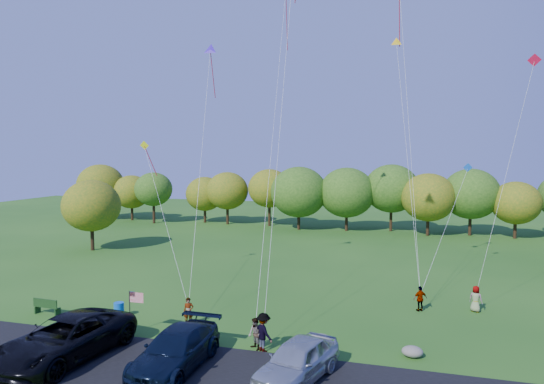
# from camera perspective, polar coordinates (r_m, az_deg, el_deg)

# --- Properties ---
(ground) EXTENTS (140.00, 140.00, 0.00)m
(ground) POSITION_cam_1_polar(r_m,az_deg,el_deg) (25.58, -3.52, -17.20)
(ground) COLOR #215016
(ground) RESTS_ON ground
(asphalt_lane) EXTENTS (44.00, 6.00, 0.06)m
(asphalt_lane) POSITION_cam_1_polar(r_m,az_deg,el_deg) (22.16, -7.22, -20.71)
(asphalt_lane) COLOR black
(asphalt_lane) RESTS_ON ground
(treeline) EXTENTS (75.69, 27.73, 8.32)m
(treeline) POSITION_cam_1_polar(r_m,az_deg,el_deg) (58.68, 9.24, -0.20)
(treeline) COLOR #332112
(treeline) RESTS_ON ground
(minivan_dark) EXTENTS (3.97, 7.22, 1.92)m
(minivan_dark) POSITION_cam_1_polar(r_m,az_deg,el_deg) (25.05, -23.09, -15.55)
(minivan_dark) COLOR black
(minivan_dark) RESTS_ON asphalt_lane
(minivan_navy) EXTENTS (2.45, 5.82, 1.68)m
(minivan_navy) POSITION_cam_1_polar(r_m,az_deg,el_deg) (22.66, -11.28, -17.78)
(minivan_navy) COLOR black
(minivan_navy) RESTS_ON asphalt_lane
(minivan_silver) EXTENTS (3.29, 5.31, 1.69)m
(minivan_silver) POSITION_cam_1_polar(r_m,az_deg,el_deg) (21.27, 2.97, -19.21)
(minivan_silver) COLOR #B1B6BC
(minivan_silver) RESTS_ON asphalt_lane
(flyer_a) EXTENTS (0.66, 0.57, 1.52)m
(flyer_a) POSITION_cam_1_polar(r_m,az_deg,el_deg) (28.00, -9.79, -13.66)
(flyer_a) COLOR #4C4C59
(flyer_a) RESTS_ON ground
(flyer_b) EXTENTS (0.95, 0.94, 1.54)m
(flyer_b) POSITION_cam_1_polar(r_m,az_deg,el_deg) (24.39, -1.99, -16.36)
(flyer_b) COLOR #4C4C59
(flyer_b) RESTS_ON ground
(flyer_c) EXTENTS (1.38, 1.28, 1.87)m
(flyer_c) POSITION_cam_1_polar(r_m,az_deg,el_deg) (24.14, -1.01, -16.18)
(flyer_c) COLOR #4C4C59
(flyer_c) RESTS_ON ground
(flyer_d) EXTENTS (0.96, 0.78, 1.52)m
(flyer_d) POSITION_cam_1_polar(r_m,az_deg,el_deg) (31.15, 17.04, -11.91)
(flyer_d) COLOR #4C4C59
(flyer_d) RESTS_ON ground
(flyer_e) EXTENTS (0.91, 0.79, 1.57)m
(flyer_e) POSITION_cam_1_polar(r_m,az_deg,el_deg) (32.15, 22.84, -11.50)
(flyer_e) COLOR #4C4C59
(flyer_e) RESTS_ON ground
(park_bench) EXTENTS (1.72, 0.46, 0.95)m
(park_bench) POSITION_cam_1_polar(r_m,az_deg,el_deg) (32.21, -25.03, -12.06)
(park_bench) COLOR #173814
(park_bench) RESTS_ON ground
(trash_barrel) EXTENTS (0.57, 0.57, 0.86)m
(trash_barrel) POSITION_cam_1_polar(r_m,az_deg,el_deg) (30.26, -17.56, -13.07)
(trash_barrel) COLOR blue
(trash_barrel) RESTS_ON ground
(flag_assembly) EXTENTS (0.85, 0.55, 2.28)m
(flag_assembly) POSITION_cam_1_polar(r_m,az_deg,el_deg) (27.04, -15.97, -12.36)
(flag_assembly) COLOR black
(flag_assembly) RESTS_ON ground
(boulder_near) EXTENTS (1.17, 0.92, 0.59)m
(boulder_near) POSITION_cam_1_polar(r_m,az_deg,el_deg) (25.09, 5.72, -16.95)
(boulder_near) COLOR gray
(boulder_near) RESTS_ON ground
(boulder_far) EXTENTS (0.98, 0.82, 0.51)m
(boulder_far) POSITION_cam_1_polar(r_m,az_deg,el_deg) (24.66, 16.19, -17.59)
(boulder_far) COLOR gray
(boulder_far) RESTS_ON ground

